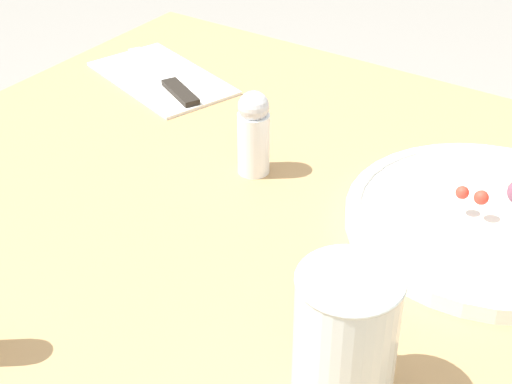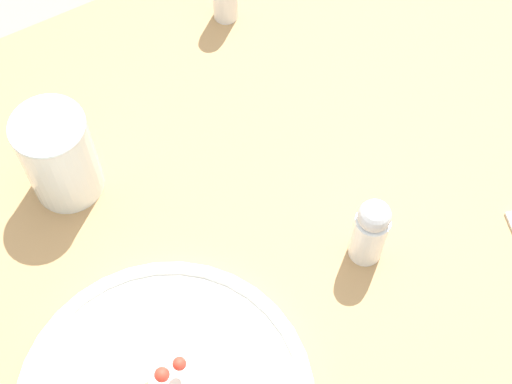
# 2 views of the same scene
# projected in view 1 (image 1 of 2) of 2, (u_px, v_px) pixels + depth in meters

# --- Properties ---
(dining_table) EXTENTS (1.02, 0.76, 0.77)m
(dining_table) POSITION_uv_depth(u_px,v_px,m) (333.00, 344.00, 0.79)
(dining_table) COLOR #A87F51
(dining_table) RESTS_ON ground_plane
(plate_pizza) EXTENTS (0.27, 0.27, 0.05)m
(plate_pizza) POSITION_uv_depth(u_px,v_px,m) (493.00, 217.00, 0.73)
(plate_pizza) COLOR white
(plate_pizza) RESTS_ON dining_table
(milk_glass) EXTENTS (0.07, 0.07, 0.11)m
(milk_glass) POSITION_uv_depth(u_px,v_px,m) (345.00, 345.00, 0.54)
(milk_glass) COLOR white
(milk_glass) RESTS_ON dining_table
(napkin_folded) EXTENTS (0.22, 0.17, 0.00)m
(napkin_folded) POSITION_uv_depth(u_px,v_px,m) (162.00, 78.00, 1.01)
(napkin_folded) COLOR white
(napkin_folded) RESTS_ON dining_table
(butter_knife) EXTENTS (0.18, 0.11, 0.01)m
(butter_knife) POSITION_uv_depth(u_px,v_px,m) (164.00, 78.00, 1.00)
(butter_knife) COLOR black
(butter_knife) RESTS_ON napkin_folded
(salt_shaker) EXTENTS (0.03, 0.03, 0.09)m
(salt_shaker) POSITION_uv_depth(u_px,v_px,m) (254.00, 133.00, 0.80)
(salt_shaker) COLOR white
(salt_shaker) RESTS_ON dining_table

